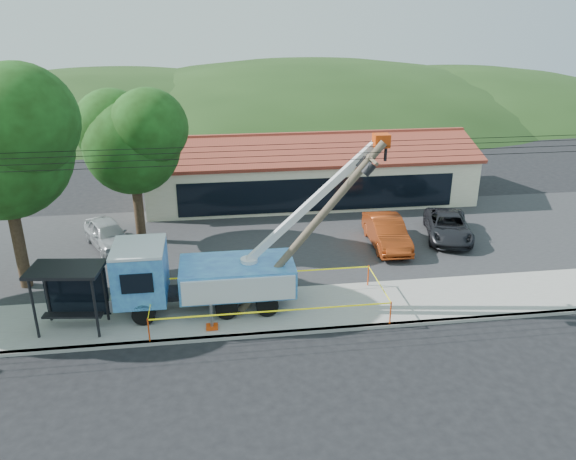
# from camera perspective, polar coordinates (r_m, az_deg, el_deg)

# --- Properties ---
(ground) EXTENTS (120.00, 120.00, 0.00)m
(ground) POSITION_cam_1_polar(r_m,az_deg,el_deg) (22.30, 0.47, -13.45)
(ground) COLOR black
(ground) RESTS_ON ground
(curb) EXTENTS (60.00, 0.25, 0.15)m
(curb) POSITION_cam_1_polar(r_m,az_deg,el_deg) (23.99, -0.26, -10.42)
(curb) COLOR gray
(curb) RESTS_ON ground
(sidewalk) EXTENTS (60.00, 4.00, 0.15)m
(sidewalk) POSITION_cam_1_polar(r_m,az_deg,el_deg) (25.60, -0.82, -8.15)
(sidewalk) COLOR gray
(sidewalk) RESTS_ON ground
(parking_lot) EXTENTS (60.00, 12.00, 0.10)m
(parking_lot) POSITION_cam_1_polar(r_m,az_deg,el_deg) (32.73, -2.54, -1.19)
(parking_lot) COLOR #28282B
(parking_lot) RESTS_ON ground
(strip_mall) EXTENTS (22.50, 8.53, 4.67)m
(strip_mall) POSITION_cam_1_polar(r_m,az_deg,el_deg) (40.08, 2.05, 6.00)
(strip_mall) COLOR beige
(strip_mall) RESTS_ON ground
(tree_lot) EXTENTS (6.30, 5.60, 8.94)m
(tree_lot) POSITION_cam_1_polar(r_m,az_deg,el_deg) (31.99, -15.65, 9.08)
(tree_lot) COLOR #332316
(tree_lot) RESTS_ON ground
(hill_west) EXTENTS (78.40, 56.00, 28.00)m
(hill_west) POSITION_cam_1_polar(r_m,az_deg,el_deg) (75.13, -17.49, 11.13)
(hill_west) COLOR #1B3312
(hill_west) RESTS_ON ground
(hill_center) EXTENTS (89.60, 64.00, 32.00)m
(hill_center) POSITION_cam_1_polar(r_m,az_deg,el_deg) (75.18, 2.04, 12.12)
(hill_center) COLOR #1B3312
(hill_center) RESTS_ON ground
(hill_east) EXTENTS (72.80, 52.00, 26.00)m
(hill_east) POSITION_cam_1_polar(r_m,az_deg,el_deg) (80.98, 16.44, 11.97)
(hill_east) COLOR #1B3312
(hill_east) RESTS_ON ground
(utility_truck) EXTENTS (11.98, 4.25, 7.73)m
(utility_truck) POSITION_cam_1_polar(r_m,az_deg,el_deg) (25.23, -8.91, -4.41)
(utility_truck) COLOR black
(utility_truck) RESTS_ON ground
(leaning_pole) EXTENTS (6.41, 1.88, 7.68)m
(leaning_pole) POSITION_cam_1_polar(r_m,az_deg,el_deg) (24.06, 2.97, 0.90)
(leaning_pole) COLOR brown
(leaning_pole) RESTS_ON ground
(bus_shelter) EXTENTS (3.13, 2.15, 2.83)m
(bus_shelter) POSITION_cam_1_polar(r_m,az_deg,el_deg) (24.98, -21.32, -4.97)
(bus_shelter) COLOR black
(bus_shelter) RESTS_ON ground
(caution_tape) EXTENTS (10.18, 3.63, 1.05)m
(caution_tape) POSITION_cam_1_polar(r_m,az_deg,el_deg) (25.05, -2.01, -6.67)
(caution_tape) COLOR #D93E0B
(caution_tape) RESTS_ON ground
(car_silver) EXTENTS (3.63, 4.86, 1.54)m
(car_silver) POSITION_cam_1_polar(r_m,az_deg,el_deg) (33.53, -17.65, -1.77)
(car_silver) COLOR #A6A9AD
(car_silver) RESTS_ON ground
(car_red) EXTENTS (1.91, 5.08, 1.66)m
(car_red) POSITION_cam_1_polar(r_m,az_deg,el_deg) (32.57, 9.89, -1.73)
(car_red) COLOR #95310E
(car_red) RESTS_ON ground
(car_dark) EXTENTS (3.66, 5.65, 1.45)m
(car_dark) POSITION_cam_1_polar(r_m,az_deg,el_deg) (34.48, 15.81, -0.89)
(car_dark) COLOR black
(car_dark) RESTS_ON ground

